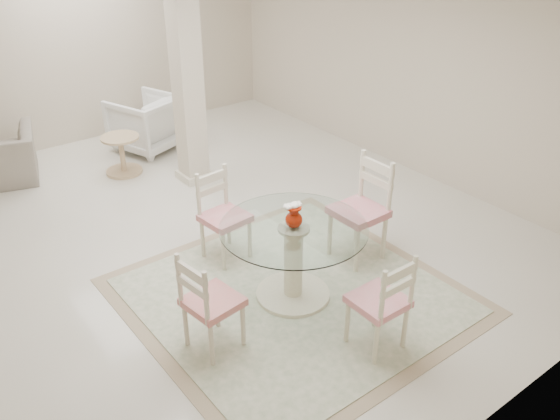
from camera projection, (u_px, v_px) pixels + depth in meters
ground at (215, 230)px, 6.68m from camera, size 7.00×7.00×0.00m
room_shell at (205, 67)px, 5.78m from camera, size 6.02×7.02×2.71m
column at (187, 78)px, 7.19m from camera, size 0.30×0.30×2.70m
area_rug at (293, 296)px, 5.61m from camera, size 2.85×2.85×0.02m
dining_table at (293, 262)px, 5.42m from camera, size 1.33×1.33×0.77m
red_vase at (294, 216)px, 5.19m from camera, size 0.18×0.15×0.24m
dining_chair_east at (365, 202)px, 5.94m from camera, size 0.49×0.49×1.20m
dining_chair_north at (221, 209)px, 5.97m from camera, size 0.46×0.46×1.05m
dining_chair_west at (206, 298)px, 4.72m from camera, size 0.46×0.46×1.03m
dining_chair_south at (385, 297)px, 4.72m from camera, size 0.41×0.41×1.03m
armchair_white at (146, 123)px, 8.53m from camera, size 1.09×1.10×0.79m
side_table at (122, 156)px, 7.89m from camera, size 0.50×0.50×0.52m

